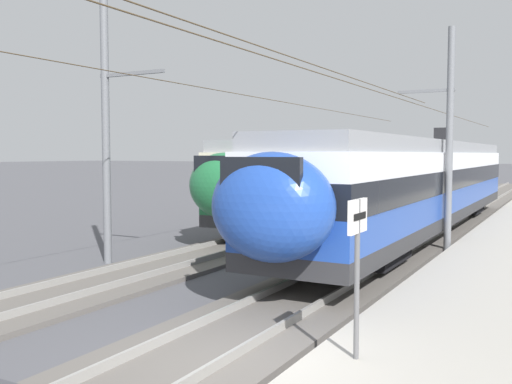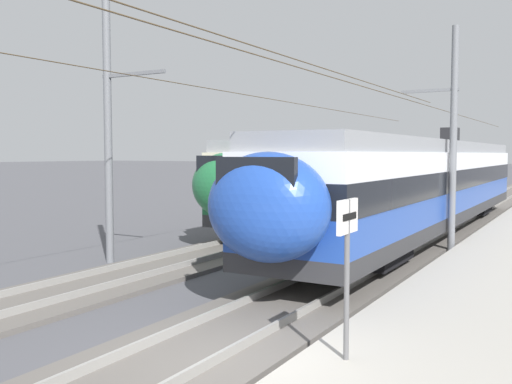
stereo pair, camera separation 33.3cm
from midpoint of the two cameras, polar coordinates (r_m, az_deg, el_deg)
name	(u,v)px [view 1 (the left image)]	position (r m, az deg, el deg)	size (l,w,h in m)	color
ground_plane	(243,374)	(9.14, -2.36, -17.70)	(400.00, 400.00, 0.00)	#4C4C51
track_near	(189,358)	(9.65, -7.69, -16.12)	(120.00, 3.00, 0.28)	#5B5651
train_near_platform	(420,182)	(23.64, 15.66, 0.95)	(27.19, 2.96, 4.27)	#2D2D30
train_far_track	(341,176)	(29.49, 8.18, 1.59)	(23.91, 2.93, 4.27)	#2D2D30
catenary_mast_mid	(446,136)	(20.38, 17.94, 5.30)	(47.05, 1.93, 7.59)	slate
catenary_mast_far_side	(110,126)	(17.92, -14.90, 6.35)	(47.05, 2.38, 8.06)	slate
platform_sign	(357,243)	(8.53, 8.96, -5.00)	(0.70, 0.08, 2.39)	#59595B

